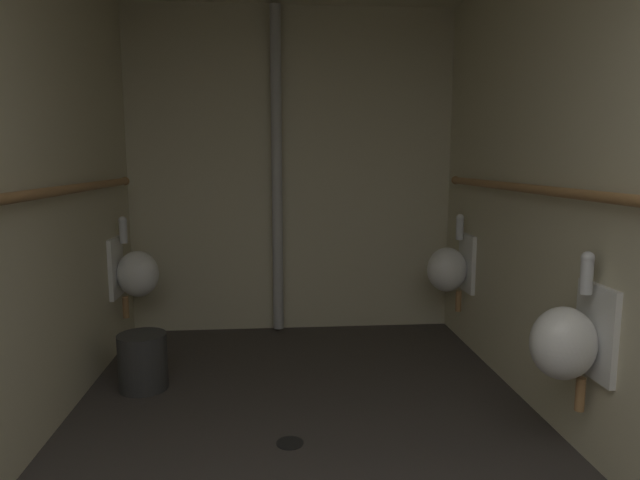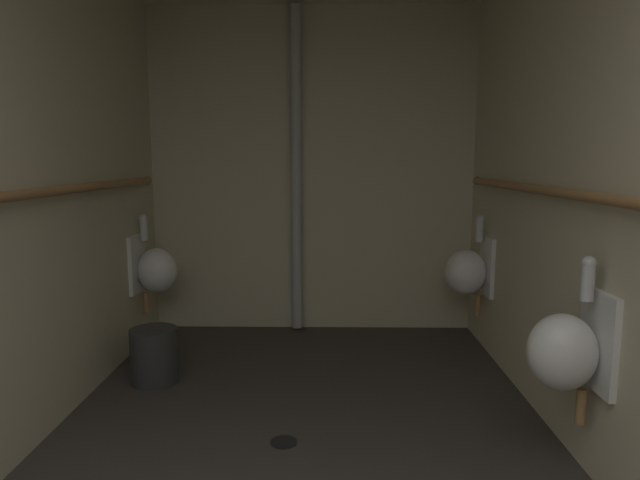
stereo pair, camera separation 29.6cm
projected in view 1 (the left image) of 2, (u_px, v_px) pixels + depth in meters
The scene contains 10 objects.
wall_right at pixel (614, 184), 2.44m from camera, with size 0.06×4.56×2.64m, color beige.
wall_back at pixel (292, 173), 4.55m from camera, with size 2.77×0.06×2.64m, color beige.
urinal_left_mid at pixel (135, 272), 4.03m from camera, with size 0.32×0.30×0.76m.
urinal_right_mid at pixel (568, 341), 2.51m from camera, with size 0.32×0.30×0.76m.
urinal_right_far at pixel (450, 268), 4.19m from camera, with size 0.32×0.30×0.76m.
supply_pipe_left at pixel (3, 199), 2.26m from camera, with size 0.06×3.86×0.06m.
supply_pipe_right at pixel (593, 196), 2.45m from camera, with size 0.06×3.82×0.06m.
standpipe_back_wall at pixel (277, 173), 4.43m from camera, with size 0.09×0.09×2.59m, color #B2B2B2.
floor_drain at pixel (290, 443), 2.79m from camera, with size 0.14×0.14×0.01m, color black.
waste_bin at pixel (143, 361), 3.44m from camera, with size 0.30×0.30×0.35m, color #2D2D2D.
Camera 1 is at (-0.16, -0.11, 1.43)m, focal length 30.89 mm.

